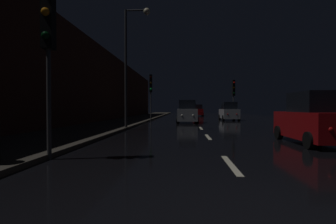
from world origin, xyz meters
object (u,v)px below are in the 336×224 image
at_px(traffic_light_far_right, 233,91).
at_px(streetlamp_overhead, 132,51).
at_px(car_parked_right_far, 229,112).
at_px(traffic_light_far_left, 151,87).
at_px(car_distant_taillights, 198,111).
at_px(car_approaching_headlights, 187,112).
at_px(car_parked_right_near, 314,120).
at_px(traffic_light_near_left, 48,29).

xyz_separation_m(traffic_light_far_right, streetlamp_overhead, (-9.36, -14.48, 1.70)).
bearing_deg(traffic_light_far_right, car_parked_right_far, -42.26).
xyz_separation_m(traffic_light_far_left, car_parked_right_far, (8.78, 2.31, -2.72)).
relative_size(traffic_light_far_right, car_distant_taillights, 1.20).
relative_size(traffic_light_far_right, car_parked_right_far, 1.16).
bearing_deg(car_parked_right_far, streetlamp_overhead, 146.61).
bearing_deg(car_distant_taillights, traffic_light_far_left, 160.90).
distance_m(car_approaching_headlights, car_parked_right_near, 14.48).
relative_size(streetlamp_overhead, car_distant_taillights, 1.97).
bearing_deg(car_approaching_headlights, car_parked_right_far, 137.05).
relative_size(traffic_light_far_left, traffic_light_far_right, 1.05).
relative_size(car_approaching_headlights, car_parked_right_far, 1.03).
bearing_deg(traffic_light_near_left, traffic_light_far_right, 150.62).
bearing_deg(streetlamp_overhead, traffic_light_far_right, 57.12).
relative_size(traffic_light_near_left, car_parked_right_far, 1.19).
bearing_deg(traffic_light_far_right, traffic_light_near_left, -36.04).
distance_m(traffic_light_near_left, streetlamp_overhead, 9.65).
bearing_deg(car_parked_right_near, traffic_light_near_left, 112.20).
height_order(streetlamp_overhead, car_distant_taillights, streetlamp_overhead).
xyz_separation_m(streetlamp_overhead, car_parked_right_near, (8.56, -5.89, -4.23)).
bearing_deg(streetlamp_overhead, car_parked_right_near, -34.53).
distance_m(traffic_light_far_right, streetlamp_overhead, 17.33).
height_order(traffic_light_near_left, car_parked_right_far, traffic_light_near_left).
distance_m(car_parked_right_near, car_parked_right_far, 18.87).
height_order(car_parked_right_near, car_distant_taillights, car_parked_right_near).
xyz_separation_m(traffic_light_far_left, car_distant_taillights, (6.04, 17.44, -2.75)).
bearing_deg(car_approaching_headlights, car_distant_taillights, 174.03).
distance_m(traffic_light_far_right, traffic_light_near_left, 25.88).
bearing_deg(car_parked_right_near, traffic_light_far_left, 27.94).
height_order(traffic_light_far_right, car_distant_taillights, traffic_light_far_right).
height_order(traffic_light_far_left, traffic_light_far_right, traffic_light_far_left).
xyz_separation_m(car_approaching_headlights, car_parked_right_near, (4.88, -13.63, -0.05)).
relative_size(traffic_light_far_right, car_parked_right_near, 1.17).
xyz_separation_m(streetlamp_overhead, car_approaching_headlights, (3.68, 7.75, -4.19)).
relative_size(car_parked_right_near, car_distant_taillights, 1.02).
bearing_deg(traffic_light_far_left, car_distant_taillights, 150.62).
bearing_deg(car_parked_right_far, car_approaching_headlights, 137.05).
distance_m(streetlamp_overhead, car_parked_right_near, 11.22).
xyz_separation_m(streetlamp_overhead, car_parked_right_far, (8.56, 12.98, -4.22)).
bearing_deg(traffic_light_far_right, car_approaching_headlights, -54.19).
distance_m(streetlamp_overhead, car_distant_taillights, 29.03).
height_order(traffic_light_near_left, car_distant_taillights, traffic_light_near_left).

